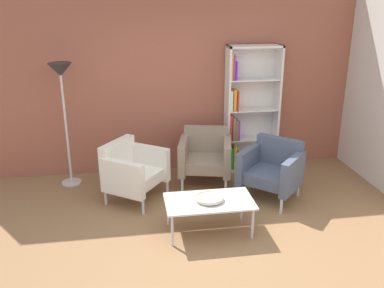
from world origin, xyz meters
name	(u,v)px	position (x,y,z in m)	size (l,w,h in m)	color
ground_plane	(196,256)	(0.00, 0.00, 0.00)	(8.32, 8.32, 0.00)	olive
brick_back_panel	(169,76)	(0.00, 2.46, 1.45)	(6.40, 0.12, 2.90)	#9E5642
bookshelf_tall	(246,111)	(1.15, 2.25, 0.92)	(0.80, 0.30, 1.90)	silver
coffee_table_low	(209,203)	(0.23, 0.45, 0.37)	(1.00, 0.56, 0.40)	silver
decorative_bowl	(209,198)	(0.23, 0.45, 0.43)	(0.32, 0.32, 0.05)	beige
armchair_corner_red	(205,155)	(0.44, 1.80, 0.41)	(0.84, 0.80, 0.78)	gray
armchair_near_window	(132,170)	(-0.62, 1.43, 0.41)	(0.93, 0.95, 0.78)	white
armchair_spare_guest	(272,168)	(1.22, 1.20, 0.41)	(0.95, 0.95, 0.78)	#4C566B
floor_lamp_torchiere	(62,85)	(-1.49, 2.06, 1.45)	(0.32, 0.32, 1.74)	silver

